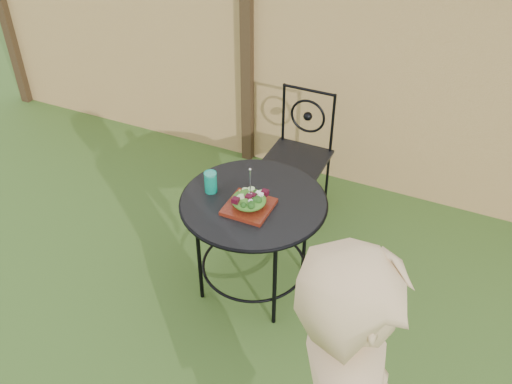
# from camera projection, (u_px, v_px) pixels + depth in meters

# --- Properties ---
(fence) EXTENTS (8.00, 0.12, 1.90)m
(fence) POSITION_uv_depth(u_px,v_px,m) (408.00, 88.00, 4.23)
(fence) COLOR tan
(fence) RESTS_ON ground
(patio_table) EXTENTS (0.92, 0.92, 0.72)m
(patio_table) POSITION_uv_depth(u_px,v_px,m) (254.00, 217.00, 3.59)
(patio_table) COLOR black
(patio_table) RESTS_ON ground
(patio_chair) EXTENTS (0.46, 0.46, 0.95)m
(patio_chair) POSITION_uv_depth(u_px,v_px,m) (299.00, 150.00, 4.37)
(patio_chair) COLOR black
(patio_chair) RESTS_ON ground
(salad_plate) EXTENTS (0.27, 0.27, 0.02)m
(salad_plate) POSITION_uv_depth(u_px,v_px,m) (249.00, 207.00, 3.44)
(salad_plate) COLOR #4A0B0A
(salad_plate) RESTS_ON patio_table
(salad) EXTENTS (0.21, 0.21, 0.08)m
(salad) POSITION_uv_depth(u_px,v_px,m) (249.00, 200.00, 3.41)
(salad) COLOR #235614
(salad) RESTS_ON salad_plate
(fork) EXTENTS (0.01, 0.01, 0.18)m
(fork) POSITION_uv_depth(u_px,v_px,m) (250.00, 183.00, 3.33)
(fork) COLOR silver
(fork) RESTS_ON salad
(drinking_glass) EXTENTS (0.08, 0.08, 0.14)m
(drinking_glass) POSITION_uv_depth(u_px,v_px,m) (211.00, 182.00, 3.54)
(drinking_glass) COLOR #0C9072
(drinking_glass) RESTS_ON patio_table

